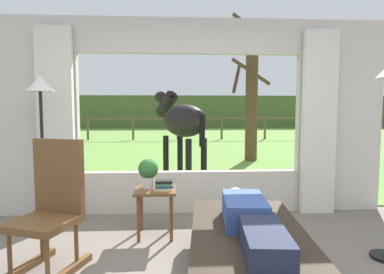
% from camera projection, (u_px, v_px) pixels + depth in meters
% --- Properties ---
extents(back_wall_with_window, '(5.20, 0.12, 2.55)m').
position_uv_depth(back_wall_with_window, '(190.00, 119.00, 4.35)').
color(back_wall_with_window, beige).
rests_on(back_wall_with_window, ground_plane).
extents(curtain_panel_left, '(0.44, 0.10, 2.40)m').
position_uv_depth(curtain_panel_left, '(56.00, 124.00, 4.12)').
color(curtain_panel_left, silver).
rests_on(curtain_panel_left, ground_plane).
extents(curtain_panel_right, '(0.44, 0.10, 2.40)m').
position_uv_depth(curtain_panel_right, '(319.00, 123.00, 4.32)').
color(curtain_panel_right, silver).
rests_on(curtain_panel_right, ground_plane).
extents(outdoor_pasture_lawn, '(36.00, 21.68, 0.02)m').
position_uv_depth(outdoor_pasture_lawn, '(178.00, 139.00, 15.30)').
color(outdoor_pasture_lawn, olive).
rests_on(outdoor_pasture_lawn, ground_plane).
extents(distant_hill_ridge, '(36.00, 2.00, 2.40)m').
position_uv_depth(distant_hill_ridge, '(176.00, 112.00, 24.99)').
color(distant_hill_ridge, '#4E6231').
rests_on(distant_hill_ridge, ground_plane).
extents(recliner_sofa, '(1.06, 1.78, 0.42)m').
position_uv_depth(recliner_sofa, '(248.00, 254.00, 2.65)').
color(recliner_sofa, black).
rests_on(recliner_sofa, ground_plane).
extents(reclining_person, '(0.40, 1.44, 0.22)m').
position_uv_depth(reclining_person, '(250.00, 219.00, 2.57)').
color(reclining_person, '#334C8C').
rests_on(reclining_person, recliner_sofa).
extents(rocking_chair, '(0.66, 0.80, 1.12)m').
position_uv_depth(rocking_chair, '(51.00, 207.00, 2.81)').
color(rocking_chair, brown).
rests_on(rocking_chair, ground_plane).
extents(side_table, '(0.44, 0.44, 0.52)m').
position_uv_depth(side_table, '(156.00, 197.00, 3.57)').
color(side_table, brown).
rests_on(side_table, ground_plane).
extents(potted_plant, '(0.22, 0.22, 0.32)m').
position_uv_depth(potted_plant, '(148.00, 171.00, 3.60)').
color(potted_plant, silver).
rests_on(potted_plant, side_table).
extents(book_stack, '(0.20, 0.16, 0.10)m').
position_uv_depth(book_stack, '(164.00, 185.00, 3.51)').
color(book_stack, beige).
rests_on(book_stack, side_table).
extents(floor_lamp_left, '(0.32, 0.32, 1.76)m').
position_uv_depth(floor_lamp_left, '(41.00, 106.00, 3.74)').
color(floor_lamp_left, black).
rests_on(floor_lamp_left, ground_plane).
extents(horse, '(1.19, 1.74, 1.73)m').
position_uv_depth(horse, '(182.00, 121.00, 6.14)').
color(horse, black).
rests_on(horse, outdoor_pasture_lawn).
extents(pasture_tree, '(1.38, 1.22, 3.69)m').
position_uv_depth(pasture_tree, '(251.00, 98.00, 8.66)').
color(pasture_tree, '#4C3823').
rests_on(pasture_tree, outdoor_pasture_lawn).
extents(pasture_fence_line, '(16.10, 0.10, 1.10)m').
position_uv_depth(pasture_fence_line, '(178.00, 124.00, 14.83)').
color(pasture_fence_line, brown).
rests_on(pasture_fence_line, outdoor_pasture_lawn).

